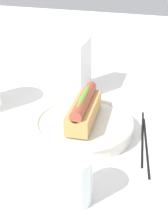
% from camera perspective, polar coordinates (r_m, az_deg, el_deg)
% --- Properties ---
extents(ground_plane, '(2.40, 2.40, 0.00)m').
position_cam_1_polar(ground_plane, '(0.73, -0.58, -4.70)').
color(ground_plane, white).
extents(serving_bowl, '(0.23, 0.23, 0.04)m').
position_cam_1_polar(serving_bowl, '(0.74, 0.00, -2.44)').
color(serving_bowl, silver).
rests_on(serving_bowl, ground_plane).
extents(hotdog_front, '(0.15, 0.06, 0.06)m').
position_cam_1_polar(hotdog_front, '(0.72, 0.00, 0.54)').
color(hotdog_front, tan).
rests_on(hotdog_front, serving_bowl).
extents(water_glass, '(0.07, 0.07, 0.09)m').
position_cam_1_polar(water_glass, '(0.56, -2.09, -11.86)').
color(water_glass, white).
rests_on(water_glass, ground_plane).
extents(napkin_box, '(0.11, 0.04, 0.15)m').
position_cam_1_polar(napkin_box, '(0.90, -0.92, 7.77)').
color(napkin_box, white).
rests_on(napkin_box, ground_plane).
extents(chopstick_near, '(0.22, 0.03, 0.01)m').
position_cam_1_polar(chopstick_near, '(0.75, 10.11, -4.15)').
color(chopstick_near, black).
rests_on(chopstick_near, ground_plane).
extents(chopstick_far, '(0.22, 0.04, 0.01)m').
position_cam_1_polar(chopstick_far, '(0.72, 10.76, -5.57)').
color(chopstick_far, black).
rests_on(chopstick_far, ground_plane).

